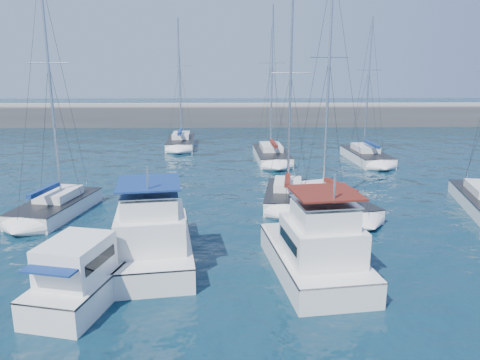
{
  "coord_description": "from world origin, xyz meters",
  "views": [
    {
      "loc": [
        -3.23,
        -22.21,
        9.64
      ],
      "look_at": [
        -2.72,
        4.2,
        3.0
      ],
      "focal_mm": 35.0,
      "sensor_mm": 36.0,
      "label": 1
    }
  ],
  "objects_px": {
    "sailboat_mid_d": "(329,201)",
    "sailboat_back_a": "(181,142)",
    "sailboat_mid_c": "(287,195)",
    "sailboat_back_c": "(366,156)",
    "sailboat_mid_a": "(56,206)",
    "motor_yacht_port_inner": "(152,240)",
    "motor_yacht_port_outer": "(85,278)",
    "sailboat_back_b": "(272,155)",
    "motor_yacht_stbd_inner": "(317,253)"
  },
  "relations": [
    {
      "from": "sailboat_mid_d",
      "to": "sailboat_back_a",
      "type": "height_order",
      "value": "sailboat_mid_d"
    },
    {
      "from": "sailboat_mid_c",
      "to": "sailboat_back_c",
      "type": "relative_size",
      "value": 1.0
    },
    {
      "from": "sailboat_mid_c",
      "to": "sailboat_mid_d",
      "type": "xyz_separation_m",
      "value": [
        2.63,
        -1.49,
        0.0
      ]
    },
    {
      "from": "sailboat_mid_a",
      "to": "sailboat_mid_d",
      "type": "xyz_separation_m",
      "value": [
        18.03,
        0.79,
        -0.01
      ]
    },
    {
      "from": "sailboat_back_a",
      "to": "sailboat_back_c",
      "type": "distance_m",
      "value": 21.47
    },
    {
      "from": "motor_yacht_port_inner",
      "to": "sailboat_mid_c",
      "type": "xyz_separation_m",
      "value": [
        7.91,
        9.87,
        -0.6
      ]
    },
    {
      "from": "sailboat_mid_c",
      "to": "sailboat_mid_d",
      "type": "relative_size",
      "value": 0.9
    },
    {
      "from": "sailboat_mid_d",
      "to": "sailboat_back_c",
      "type": "height_order",
      "value": "sailboat_mid_d"
    },
    {
      "from": "motor_yacht_port_outer",
      "to": "sailboat_back_a",
      "type": "relative_size",
      "value": 0.44
    },
    {
      "from": "sailboat_back_a",
      "to": "sailboat_mid_c",
      "type": "bearing_deg",
      "value": -69.26
    },
    {
      "from": "motor_yacht_port_outer",
      "to": "sailboat_back_b",
      "type": "relative_size",
      "value": 0.43
    },
    {
      "from": "motor_yacht_port_outer",
      "to": "sailboat_back_c",
      "type": "height_order",
      "value": "sailboat_back_c"
    },
    {
      "from": "motor_yacht_stbd_inner",
      "to": "sailboat_mid_c",
      "type": "relative_size",
      "value": 0.55
    },
    {
      "from": "motor_yacht_port_outer",
      "to": "sailboat_mid_a",
      "type": "distance_m",
      "value": 12.59
    },
    {
      "from": "sailboat_mid_c",
      "to": "sailboat_back_a",
      "type": "xyz_separation_m",
      "value": [
        -9.89,
        23.2,
        -0.02
      ]
    },
    {
      "from": "sailboat_mid_c",
      "to": "sailboat_back_b",
      "type": "bearing_deg",
      "value": 97.55
    },
    {
      "from": "motor_yacht_port_outer",
      "to": "motor_yacht_port_inner",
      "type": "height_order",
      "value": "motor_yacht_port_inner"
    },
    {
      "from": "sailboat_back_a",
      "to": "sailboat_back_c",
      "type": "height_order",
      "value": "sailboat_back_a"
    },
    {
      "from": "sailboat_mid_c",
      "to": "sailboat_back_b",
      "type": "xyz_separation_m",
      "value": [
        0.16,
        15.03,
        -0.02
      ]
    },
    {
      "from": "motor_yacht_stbd_inner",
      "to": "sailboat_mid_c",
      "type": "height_order",
      "value": "sailboat_mid_c"
    },
    {
      "from": "motor_yacht_port_inner",
      "to": "sailboat_back_a",
      "type": "height_order",
      "value": "sailboat_back_a"
    },
    {
      "from": "motor_yacht_stbd_inner",
      "to": "sailboat_mid_d",
      "type": "relative_size",
      "value": 0.5
    },
    {
      "from": "motor_yacht_port_outer",
      "to": "sailboat_back_c",
      "type": "distance_m",
      "value": 34.28
    },
    {
      "from": "motor_yacht_stbd_inner",
      "to": "sailboat_mid_c",
      "type": "bearing_deg",
      "value": 81.98
    },
    {
      "from": "motor_yacht_port_outer",
      "to": "motor_yacht_stbd_inner",
      "type": "bearing_deg",
      "value": 24.13
    },
    {
      "from": "sailboat_mid_c",
      "to": "motor_yacht_port_inner",
      "type": "bearing_deg",
      "value": -120.55
    },
    {
      "from": "sailboat_mid_d",
      "to": "sailboat_back_a",
      "type": "bearing_deg",
      "value": 97.74
    },
    {
      "from": "sailboat_mid_d",
      "to": "sailboat_back_b",
      "type": "relative_size",
      "value": 1.04
    },
    {
      "from": "motor_yacht_port_inner",
      "to": "sailboat_mid_c",
      "type": "distance_m",
      "value": 12.66
    },
    {
      "from": "motor_yacht_port_outer",
      "to": "sailboat_mid_c",
      "type": "relative_size",
      "value": 0.46
    },
    {
      "from": "sailboat_mid_a",
      "to": "sailboat_back_a",
      "type": "height_order",
      "value": "sailboat_mid_a"
    },
    {
      "from": "sailboat_mid_a",
      "to": "sailboat_back_b",
      "type": "xyz_separation_m",
      "value": [
        15.56,
        17.32,
        -0.02
      ]
    },
    {
      "from": "motor_yacht_port_outer",
      "to": "sailboat_mid_d",
      "type": "bearing_deg",
      "value": 57.01
    },
    {
      "from": "motor_yacht_port_outer",
      "to": "motor_yacht_port_inner",
      "type": "distance_m",
      "value": 4.41
    },
    {
      "from": "sailboat_back_b",
      "to": "sailboat_back_c",
      "type": "relative_size",
      "value": 1.08
    },
    {
      "from": "motor_yacht_port_inner",
      "to": "motor_yacht_stbd_inner",
      "type": "height_order",
      "value": "same"
    },
    {
      "from": "sailboat_mid_c",
      "to": "sailboat_back_c",
      "type": "height_order",
      "value": "sailboat_mid_c"
    },
    {
      "from": "motor_yacht_port_outer",
      "to": "sailboat_mid_d",
      "type": "distance_m",
      "value": 17.63
    },
    {
      "from": "motor_yacht_port_inner",
      "to": "sailboat_back_c",
      "type": "distance_m",
      "value": 29.91
    },
    {
      "from": "motor_yacht_port_outer",
      "to": "sailboat_back_a",
      "type": "xyz_separation_m",
      "value": [
        0.2,
        36.9,
        -0.42
      ]
    },
    {
      "from": "sailboat_mid_a",
      "to": "motor_yacht_port_outer",
      "type": "bearing_deg",
      "value": -54.38
    },
    {
      "from": "sailboat_back_a",
      "to": "motor_yacht_port_inner",
      "type": "bearing_deg",
      "value": -88.92
    },
    {
      "from": "sailboat_mid_d",
      "to": "motor_yacht_port_inner",
      "type": "bearing_deg",
      "value": -160.64
    },
    {
      "from": "sailboat_mid_c",
      "to": "sailboat_back_b",
      "type": "distance_m",
      "value": 15.03
    },
    {
      "from": "sailboat_back_a",
      "to": "sailboat_back_b",
      "type": "xyz_separation_m",
      "value": [
        10.05,
        -8.17,
        0.0
      ]
    },
    {
      "from": "sailboat_back_c",
      "to": "motor_yacht_port_inner",
      "type": "bearing_deg",
      "value": -129.85
    },
    {
      "from": "sailboat_back_b",
      "to": "sailboat_back_c",
      "type": "xyz_separation_m",
      "value": [
        9.5,
        -0.71,
        -0.0
      ]
    },
    {
      "from": "motor_yacht_port_inner",
      "to": "sailboat_mid_d",
      "type": "xyz_separation_m",
      "value": [
        10.54,
        8.38,
        -0.6
      ]
    },
    {
      "from": "motor_yacht_port_inner",
      "to": "sailboat_mid_a",
      "type": "distance_m",
      "value": 10.68
    },
    {
      "from": "sailboat_mid_c",
      "to": "sailboat_back_b",
      "type": "relative_size",
      "value": 0.93
    }
  ]
}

